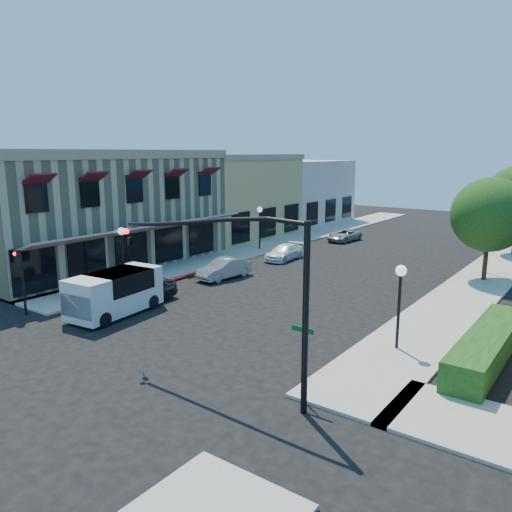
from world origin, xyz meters
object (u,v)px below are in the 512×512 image
Objects in this scene: lamppost_right_near at (400,286)px; lamppost_left_far at (260,217)px; signal_mast_arm at (248,275)px; street_tree_a at (490,215)px; street_name_sign at (302,350)px; parked_car_c at (284,252)px; white_van at (114,291)px; parked_car_a at (142,291)px; lamppost_right_far at (489,234)px; parked_car_b at (224,269)px; parked_car_d at (344,235)px; secondary_signal at (20,270)px; lamppost_left_near at (122,241)px.

lamppost_left_far is at bearing 140.53° from lamppost_right_near.
street_tree_a is at bearing 81.83° from signal_mast_arm.
parked_car_c is (-12.30, 17.85, -1.13)m from street_name_sign.
lamppost_right_near is 0.71× the size of white_van.
signal_mast_arm is 12.13m from parked_car_a.
parked_car_a is 13.85m from parked_car_c.
street_tree_a is 20.71m from signal_mast_arm.
lamppost_left_far is (-16.00, 19.80, 1.04)m from street_name_sign.
lamppost_right_far is 0.92× the size of parked_car_c.
lamppost_right_near reaches higher than parked_car_b.
lamppost_right_near is at bearing -39.47° from lamppost_left_far.
white_van is 2.12m from parked_car_a.
lamppost_left_far is 17.12m from lamppost_right_far.
white_van is (-13.30, -17.83, -2.96)m from street_tree_a.
white_van is at bearing 170.67° from street_name_sign.
parked_car_c is at bearing 119.88° from signal_mast_arm.
white_van is (-13.00, -19.83, -1.50)m from lamppost_right_far.
parked_car_d is at bearing 90.82° from parked_car_a.
parked_car_a is at bearing -130.71° from street_tree_a.
secondary_signal is (-16.80, -20.59, -1.88)m from street_tree_a.
parked_car_c is (0.00, 13.85, -0.12)m from parked_car_a.
street_name_sign is at bearing 2.93° from secondary_signal.
street_name_sign is 0.50× the size of white_van.
lamppost_left_far and lamppost_right_far have the same top height.
street_tree_a is at bearing 5.72° from parked_car_c.
signal_mast_arm reaches higher than parked_car_b.
parked_car_b is at bearing 53.50° from lamppost_left_near.
parked_car_c is (0.00, 7.05, -0.07)m from parked_car_b.
white_van is at bearing -91.36° from parked_car_c.
lamppost_left_near reaches higher than white_van.
parked_car_d is (0.00, 23.84, -0.15)m from parked_car_a.
lamppost_left_near is at bearing 154.83° from parked_car_a.
lamppost_right_far is 23.76m from white_van.
lamppost_left_near is at bearing -90.00° from lamppost_left_far.
street_tree_a reaches higher than white_van.
street_name_sign is 16.40m from parked_car_b.
signal_mast_arm is 2.06× the size of parked_car_c.
signal_mast_arm is at bearing -24.37° from lamppost_left_near.
white_van is (-13.00, -3.83, -1.50)m from lamppost_right_near.
signal_mast_arm is 21.68m from parked_car_c.
parked_car_d is (3.20, 28.63, -1.78)m from secondary_signal.
street_name_sign is at bearing -93.76° from street_tree_a.
street_name_sign is 0.70× the size of lamppost_left_near.
secondary_signal is 15.53m from street_name_sign.
street_name_sign is 0.70× the size of lamppost_right_near.
white_van is at bearing 38.30° from secondary_signal.
street_name_sign is at bearing 23.20° from signal_mast_arm.
lamppost_left_near is 12.79m from parked_car_c.
street_tree_a is at bearing 88.77° from lamppost_right_near.
lamppost_right_near is at bearing 21.78° from secondary_signal.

